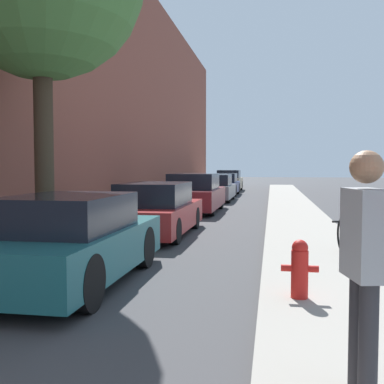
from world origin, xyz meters
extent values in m
plane|color=#3D3D3F|center=(0.00, 16.00, 0.00)|extent=(120.00, 120.00, 0.00)
cube|color=#9E998E|center=(-2.90, 16.00, 0.06)|extent=(2.00, 52.00, 0.12)
cube|color=#9E998E|center=(2.90, 16.00, 0.06)|extent=(2.00, 52.00, 0.12)
cube|color=brown|center=(-4.25, 16.00, 5.23)|extent=(0.70, 52.00, 10.47)
cylinder|color=black|center=(-1.66, 7.85, 0.36)|extent=(0.22, 0.72, 0.72)
cylinder|color=black|center=(-0.16, 7.85, 0.36)|extent=(0.22, 0.72, 0.72)
cylinder|color=black|center=(-0.16, 5.31, 0.36)|extent=(0.22, 0.72, 0.72)
cube|color=#1E6066|center=(-0.91, 6.58, 0.52)|extent=(1.70, 4.09, 0.64)
cube|color=black|center=(-0.91, 6.42, 1.10)|extent=(1.50, 2.13, 0.52)
cylinder|color=black|center=(-1.64, 12.97, 0.31)|extent=(0.22, 0.61, 0.61)
cylinder|color=black|center=(-0.12, 12.97, 0.31)|extent=(0.22, 0.61, 0.61)
cylinder|color=black|center=(-1.64, 10.27, 0.31)|extent=(0.22, 0.61, 0.61)
cylinder|color=black|center=(-0.12, 10.27, 0.31)|extent=(0.22, 0.61, 0.61)
cube|color=maroon|center=(-0.88, 11.62, 0.48)|extent=(1.73, 4.37, 0.63)
cube|color=black|center=(-0.88, 11.44, 1.08)|extent=(1.52, 2.27, 0.56)
cylinder|color=black|center=(-1.73, 19.12, 0.35)|extent=(0.22, 0.69, 0.69)
cylinder|color=black|center=(-0.05, 19.12, 0.35)|extent=(0.22, 0.69, 0.69)
cylinder|color=black|center=(-1.73, 16.28, 0.35)|extent=(0.22, 0.69, 0.69)
cylinder|color=black|center=(-0.05, 16.28, 0.35)|extent=(0.22, 0.69, 0.69)
cube|color=maroon|center=(-0.89, 17.70, 0.55)|extent=(1.91, 4.59, 0.71)
cube|color=black|center=(-0.89, 17.52, 1.20)|extent=(1.68, 2.38, 0.59)
cylinder|color=black|center=(-1.71, 24.82, 0.33)|extent=(0.22, 0.66, 0.66)
cylinder|color=black|center=(-0.03, 24.82, 0.33)|extent=(0.22, 0.66, 0.66)
cylinder|color=black|center=(-1.71, 22.21, 0.33)|extent=(0.22, 0.66, 0.66)
cylinder|color=black|center=(-0.03, 22.21, 0.33)|extent=(0.22, 0.66, 0.66)
cube|color=slate|center=(-0.87, 23.51, 0.50)|extent=(1.91, 4.22, 0.64)
cube|color=black|center=(-0.87, 23.35, 1.09)|extent=(1.68, 2.20, 0.54)
cylinder|color=black|center=(-1.59, 29.61, 0.35)|extent=(0.22, 0.70, 0.70)
cylinder|color=black|center=(-0.10, 29.61, 0.35)|extent=(0.22, 0.70, 0.70)
cylinder|color=black|center=(-1.59, 27.06, 0.35)|extent=(0.22, 0.70, 0.70)
cylinder|color=black|center=(-0.10, 27.06, 0.35)|extent=(0.22, 0.70, 0.70)
cube|color=navy|center=(-0.84, 28.33, 0.50)|extent=(1.70, 4.12, 0.61)
cube|color=black|center=(-0.84, 28.17, 1.07)|extent=(1.50, 2.14, 0.53)
cylinder|color=black|center=(-1.75, 34.80, 0.34)|extent=(0.22, 0.67, 0.67)
cylinder|color=black|center=(-0.23, 34.80, 0.34)|extent=(0.22, 0.67, 0.67)
cylinder|color=black|center=(-1.75, 32.18, 0.34)|extent=(0.22, 0.67, 0.67)
cylinder|color=black|center=(-0.23, 32.18, 0.34)|extent=(0.22, 0.67, 0.67)
cube|color=tan|center=(-0.99, 33.49, 0.56)|extent=(1.73, 4.22, 0.75)
cube|color=black|center=(-0.99, 33.32, 1.21)|extent=(1.52, 2.20, 0.56)
cylinder|color=#423323|center=(-2.27, 8.35, 2.22)|extent=(0.36, 0.36, 4.19)
cylinder|color=red|center=(2.40, 5.96, 0.42)|extent=(0.21, 0.21, 0.60)
sphere|color=red|center=(2.40, 5.96, 0.76)|extent=(0.20, 0.20, 0.20)
cylinder|color=red|center=(2.24, 5.96, 0.49)|extent=(0.14, 0.09, 0.09)
cylinder|color=red|center=(2.56, 5.96, 0.49)|extent=(0.14, 0.09, 0.09)
cylinder|color=#2D2D33|center=(2.68, 3.59, 0.55)|extent=(0.16, 0.16, 0.86)
cylinder|color=#2D2D33|center=(2.72, 3.40, 0.55)|extent=(0.16, 0.16, 0.86)
cube|color=#999EA3|center=(2.70, 3.50, 1.30)|extent=(0.30, 0.46, 0.64)
sphere|color=tan|center=(2.70, 3.50, 1.77)|extent=(0.24, 0.24, 0.24)
torus|color=black|center=(3.40, 9.28, 0.45)|extent=(0.13, 0.67, 0.67)
torus|color=black|center=(3.53, 8.32, 0.45)|extent=(0.13, 0.67, 0.67)
cube|color=#235193|center=(3.47, 8.80, 0.60)|extent=(0.15, 0.81, 0.04)
cylinder|color=#235193|center=(3.49, 8.63, 0.69)|extent=(0.04, 0.04, 0.18)
cube|color=black|center=(3.41, 9.20, 0.72)|extent=(0.44, 0.10, 0.04)
camera|label=1|loc=(2.04, 0.08, 1.78)|focal=43.20mm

